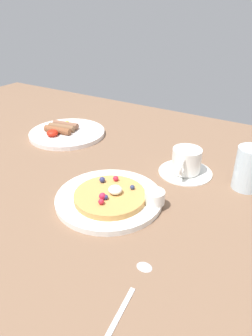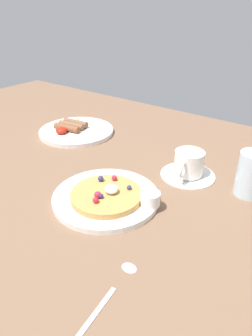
# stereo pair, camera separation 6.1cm
# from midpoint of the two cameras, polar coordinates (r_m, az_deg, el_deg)

# --- Properties ---
(ground_plane) EXTENTS (2.02, 1.20, 0.03)m
(ground_plane) POSITION_cam_midpoint_polar(r_m,az_deg,el_deg) (0.80, -7.01, -2.93)
(ground_plane) COLOR brown
(pancake_plate) EXTENTS (0.24, 0.24, 0.01)m
(pancake_plate) POSITION_cam_midpoint_polar(r_m,az_deg,el_deg) (0.70, -5.71, -5.74)
(pancake_plate) COLOR white
(pancake_plate) RESTS_ON ground_plane
(pancake_with_berries) EXTENTS (0.16, 0.16, 0.03)m
(pancake_with_berries) POSITION_cam_midpoint_polar(r_m,az_deg,el_deg) (0.68, -5.58, -5.28)
(pancake_with_berries) COLOR tan
(pancake_with_berries) RESTS_ON pancake_plate
(syrup_ramekin) EXTENTS (0.04, 0.04, 0.03)m
(syrup_ramekin) POSITION_cam_midpoint_polar(r_m,az_deg,el_deg) (0.66, 2.81, -5.55)
(syrup_ramekin) COLOR white
(syrup_ramekin) RESTS_ON pancake_plate
(breakfast_plate) EXTENTS (0.25, 0.25, 0.01)m
(breakfast_plate) POSITION_cam_midpoint_polar(r_m,az_deg,el_deg) (1.06, -12.63, 6.39)
(breakfast_plate) COLOR white
(breakfast_plate) RESTS_ON ground_plane
(fried_breakfast) EXTENTS (0.11, 0.14, 0.02)m
(fried_breakfast) POSITION_cam_midpoint_polar(r_m,az_deg,el_deg) (1.07, -13.70, 7.36)
(fried_breakfast) COLOR brown
(fried_breakfast) RESTS_ON breakfast_plate
(coffee_saucer) EXTENTS (0.14, 0.14, 0.01)m
(coffee_saucer) POSITION_cam_midpoint_polar(r_m,az_deg,el_deg) (0.82, 9.01, -0.72)
(coffee_saucer) COLOR white
(coffee_saucer) RESTS_ON ground_plane
(coffee_cup) EXTENTS (0.08, 0.11, 0.06)m
(coffee_cup) POSITION_cam_midpoint_polar(r_m,az_deg,el_deg) (0.80, 9.17, 1.45)
(coffee_cup) COLOR white
(coffee_cup) RESTS_ON coffee_saucer
(teaspoon) EXTENTS (0.04, 0.16, 0.01)m
(teaspoon) POSITION_cam_midpoint_polar(r_m,az_deg,el_deg) (0.53, -1.68, -20.85)
(teaspoon) COLOR silver
(teaspoon) RESTS_ON ground_plane
(water_glass) EXTENTS (0.07, 0.07, 0.11)m
(water_glass) POSITION_cam_midpoint_polar(r_m,az_deg,el_deg) (0.76, 20.01, -0.15)
(water_glass) COLOR silver
(water_glass) RESTS_ON ground_plane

